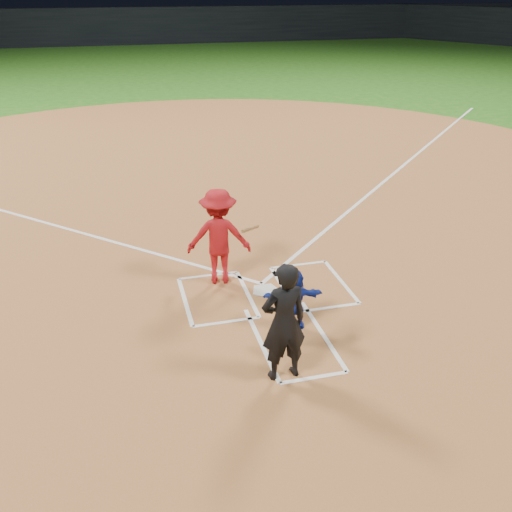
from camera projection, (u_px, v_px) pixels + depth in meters
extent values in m
plane|color=#225A16|center=(266.00, 291.00, 11.20)|extent=(120.00, 120.00, 0.00)
cylinder|color=#945B30|center=(210.00, 192.00, 16.41)|extent=(28.00, 28.00, 0.01)
cube|color=black|center=(127.00, 26.00, 52.24)|extent=(80.00, 1.20, 3.20)
cylinder|color=silver|center=(266.00, 290.00, 11.19)|extent=(0.60, 0.60, 0.02)
imported|color=#122799|center=(294.00, 299.00, 9.78)|extent=(1.08, 0.45, 1.13)
imported|color=black|center=(284.00, 322.00, 8.39)|extent=(0.75, 0.53, 1.93)
cube|color=white|center=(208.00, 275.00, 11.76)|extent=(1.22, 0.08, 0.01)
cube|color=white|center=(226.00, 322.00, 10.17)|extent=(1.22, 0.08, 0.01)
cube|color=white|center=(247.00, 293.00, 11.11)|extent=(0.08, 1.83, 0.01)
cube|color=white|center=(185.00, 301.00, 10.83)|extent=(0.08, 1.83, 0.01)
cube|color=white|center=(298.00, 265.00, 12.21)|extent=(1.22, 0.08, 0.01)
cube|color=white|center=(329.00, 308.00, 10.62)|extent=(1.22, 0.08, 0.01)
cube|color=white|center=(284.00, 288.00, 11.27)|extent=(0.08, 1.83, 0.01)
cube|color=white|center=(341.00, 281.00, 11.55)|extent=(0.08, 1.83, 0.01)
cube|color=white|center=(261.00, 343.00, 9.59)|extent=(0.08, 2.20, 0.01)
cube|color=white|center=(323.00, 334.00, 9.84)|extent=(0.08, 2.20, 0.01)
cube|color=white|center=(314.00, 378.00, 8.75)|extent=(1.10, 0.08, 0.01)
cube|color=white|center=(409.00, 160.00, 19.20)|extent=(14.21, 14.21, 0.01)
imported|color=#A81218|center=(219.00, 237.00, 11.16)|extent=(1.38, 0.96, 1.95)
cylinder|color=brown|center=(250.00, 229.00, 11.09)|extent=(0.53, 0.73, 0.28)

